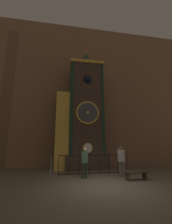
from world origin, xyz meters
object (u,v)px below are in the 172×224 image
Objects in this scene: stanchion_post at (51,170)px; visitor_bench at (136,174)px; visitor_near at (85,159)px; visitor_far at (121,158)px; clock_tower at (82,115)px.

visitor_bench is at bearing -23.38° from stanchion_post.
visitor_near is 2.12m from visitor_far.
visitor_far is (2.12, -0.06, 0.04)m from visitor_near.
visitor_near is (-0.29, -3.00, -3.13)m from clock_tower.
visitor_near is 1.57× the size of stanchion_post.
visitor_far is at bearing -14.76° from stanchion_post.
clock_tower is at bearing 42.85° from stanchion_post.
clock_tower is 8.34× the size of visitor_bench.
visitor_near is 0.96× the size of visitor_far.
clock_tower is at bearing 119.91° from visitor_bench.
clock_tower is at bearing 92.66° from visitor_near.
stanchion_post reaches higher than visitor_bench.
clock_tower reaches higher than visitor_near.
visitor_near is 1.38× the size of visitor_bench.
clock_tower is at bearing 109.93° from visitor_far.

